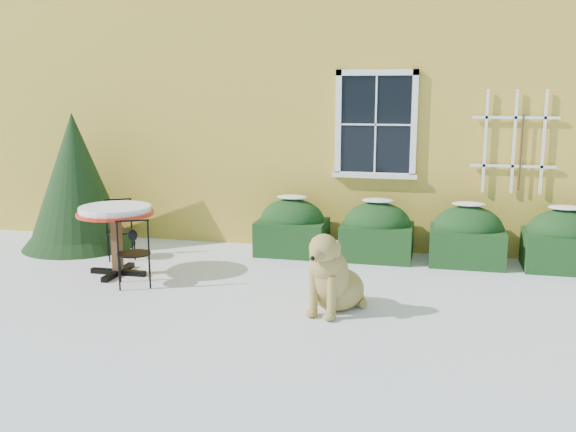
% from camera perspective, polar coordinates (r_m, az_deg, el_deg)
% --- Properties ---
extents(ground, '(80.00, 80.00, 0.00)m').
position_cam_1_polar(ground, '(7.52, -1.77, -8.19)').
color(ground, white).
rests_on(ground, ground).
extents(house, '(12.40, 8.40, 6.40)m').
position_cam_1_polar(house, '(13.99, 5.84, 14.07)').
color(house, gold).
rests_on(house, ground).
extents(hedge_row, '(4.95, 0.80, 0.91)m').
position_cam_1_polar(hedge_row, '(9.63, 11.77, -1.61)').
color(hedge_row, black).
rests_on(hedge_row, ground).
extents(evergreen_shrub, '(1.77, 1.77, 2.15)m').
position_cam_1_polar(evergreen_shrub, '(10.77, -18.29, 1.90)').
color(evergreen_shrub, black).
rests_on(evergreen_shrub, ground).
extents(bistro_table, '(1.03, 1.03, 0.95)m').
position_cam_1_polar(bistro_table, '(8.95, -15.09, -0.16)').
color(bistro_table, black).
rests_on(bistro_table, ground).
extents(patio_chair_near, '(0.54, 0.53, 0.90)m').
position_cam_1_polar(patio_chair_near, '(8.44, -13.55, -3.15)').
color(patio_chair_near, black).
rests_on(patio_chair_near, ground).
extents(patio_chair_far, '(0.53, 0.53, 0.88)m').
position_cam_1_polar(patio_chair_far, '(9.94, -14.71, -1.13)').
color(patio_chair_far, black).
rests_on(patio_chair_far, ground).
extents(dog, '(0.78, 1.03, 0.97)m').
position_cam_1_polar(dog, '(7.31, 3.91, -5.56)').
color(dog, tan).
rests_on(dog, ground).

